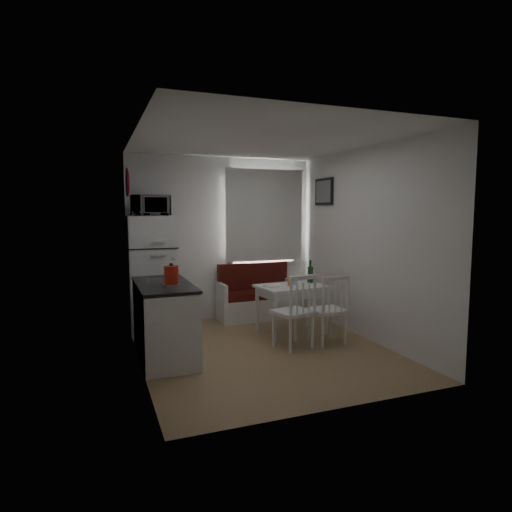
{
  "coord_description": "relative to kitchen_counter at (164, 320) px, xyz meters",
  "views": [
    {
      "loc": [
        -1.95,
        -4.88,
        1.74
      ],
      "look_at": [
        0.1,
        0.5,
        1.14
      ],
      "focal_mm": 30.0,
      "sensor_mm": 36.0,
      "label": 1
    }
  ],
  "objects": [
    {
      "name": "plate",
      "position": [
        1.55,
        0.38,
        0.25
      ],
      "size": [
        0.24,
        0.24,
        0.02
      ],
      "primitive_type": "cylinder",
      "color": "white",
      "rests_on": "dining_table"
    },
    {
      "name": "wall_right",
      "position": [
        2.7,
        -0.16,
        0.84
      ],
      "size": [
        0.02,
        3.5,
        2.6
      ],
      "primitive_type": "cube",
      "color": "white",
      "rests_on": "floor"
    },
    {
      "name": "bench",
      "position": [
        1.69,
        1.35,
        -0.16
      ],
      "size": [
        1.25,
        0.48,
        0.9
      ],
      "color": "white",
      "rests_on": "floor"
    },
    {
      "name": "kettle",
      "position": [
        0.05,
        -0.27,
        0.57
      ],
      "size": [
        0.19,
        0.19,
        0.26
      ],
      "primitive_type": "cylinder",
      "color": "red",
      "rests_on": "kitchen_counter"
    },
    {
      "name": "ceiling",
      "position": [
        1.2,
        -0.16,
        2.14
      ],
      "size": [
        3.0,
        3.5,
        0.02
      ],
      "primitive_type": "cube",
      "color": "white",
      "rests_on": "wall_back"
    },
    {
      "name": "picture_frame",
      "position": [
        2.67,
        0.94,
        1.59
      ],
      "size": [
        0.04,
        0.52,
        0.42
      ],
      "primitive_type": "cube",
      "color": "black",
      "rests_on": "wall_right"
    },
    {
      "name": "kitchen_counter",
      "position": [
        0.0,
        0.0,
        0.0
      ],
      "size": [
        0.62,
        1.32,
        1.16
      ],
      "color": "white",
      "rests_on": "floor"
    },
    {
      "name": "dining_table",
      "position": [
        1.85,
        0.36,
        0.16
      ],
      "size": [
        0.99,
        0.73,
        0.7
      ],
      "rotation": [
        0.0,
        0.0,
        0.09
      ],
      "color": "white",
      "rests_on": "floor"
    },
    {
      "name": "wall_sign",
      "position": [
        -0.27,
        1.29,
        1.69
      ],
      "size": [
        0.03,
        0.4,
        0.4
      ],
      "primitive_type": "cylinder",
      "rotation": [
        0.0,
        1.57,
        0.0
      ],
      "color": "navy",
      "rests_on": "wall_left"
    },
    {
      "name": "drinking_glass_blue",
      "position": [
        1.93,
        0.41,
        0.3
      ],
      "size": [
        0.07,
        0.07,
        0.11
      ],
      "primitive_type": "cylinder",
      "color": "#8CB7EF",
      "rests_on": "dining_table"
    },
    {
      "name": "window",
      "position": [
        1.9,
        1.56,
        1.17
      ],
      "size": [
        1.22,
        0.06,
        1.47
      ],
      "primitive_type": "cube",
      "color": "white",
      "rests_on": "wall_back"
    },
    {
      "name": "floor",
      "position": [
        1.2,
        -0.16,
        -0.46
      ],
      "size": [
        3.0,
        3.5,
        0.02
      ],
      "primitive_type": "cube",
      "color": "#997C51",
      "rests_on": "ground"
    },
    {
      "name": "chair_left",
      "position": [
        1.6,
        -0.3,
        0.14
      ],
      "size": [
        0.54,
        0.53,
        0.51
      ],
      "rotation": [
        0.0,
        0.0,
        0.24
      ],
      "color": "white",
      "rests_on": "floor"
    },
    {
      "name": "fridge",
      "position": [
        0.02,
        1.24,
        0.38
      ],
      "size": [
        0.67,
        0.67,
        1.68
      ],
      "primitive_type": "cube",
      "color": "white",
      "rests_on": "floor"
    },
    {
      "name": "wine_bottle",
      "position": [
        2.2,
        0.46,
        0.41
      ],
      "size": [
        0.08,
        0.08,
        0.33
      ],
      "primitive_type": null,
      "color": "#15431D",
      "rests_on": "dining_table"
    },
    {
      "name": "wall_back",
      "position": [
        1.2,
        1.59,
        0.84
      ],
      "size": [
        3.0,
        0.02,
        2.6
      ],
      "primitive_type": "cube",
      "color": "white",
      "rests_on": "floor"
    },
    {
      "name": "wall_front",
      "position": [
        1.2,
        -1.91,
        0.84
      ],
      "size": [
        3.0,
        0.02,
        2.6
      ],
      "primitive_type": "cube",
      "color": "white",
      "rests_on": "floor"
    },
    {
      "name": "drinking_glass_orange",
      "position": [
        1.8,
        0.31,
        0.3
      ],
      "size": [
        0.07,
        0.07,
        0.11
      ],
      "primitive_type": "cylinder",
      "color": "orange",
      "rests_on": "dining_table"
    },
    {
      "name": "wall_left",
      "position": [
        -0.3,
        -0.16,
        0.84
      ],
      "size": [
        0.02,
        3.5,
        2.6
      ],
      "primitive_type": "cube",
      "color": "white",
      "rests_on": "floor"
    },
    {
      "name": "chair_right",
      "position": [
        2.1,
        -0.3,
        0.11
      ],
      "size": [
        0.45,
        0.44,
        0.49
      ],
      "rotation": [
        0.0,
        0.0,
        0.06
      ],
      "color": "white",
      "rests_on": "floor"
    },
    {
      "name": "microwave",
      "position": [
        0.02,
        1.19,
        1.37
      ],
      "size": [
        0.53,
        0.36,
        0.29
      ],
      "primitive_type": "imported",
      "color": "white",
      "rests_on": "fridge"
    },
    {
      "name": "curtain",
      "position": [
        1.9,
        1.49,
        1.22
      ],
      "size": [
        1.35,
        0.02,
        1.5
      ],
      "primitive_type": "cube",
      "color": "white",
      "rests_on": "wall_back"
    }
  ]
}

